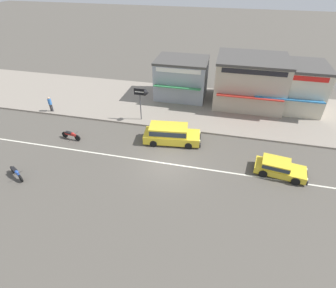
{
  "coord_description": "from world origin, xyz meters",
  "views": [
    {
      "loc": [
        3.56,
        -15.29,
        13.05
      ],
      "look_at": [
        -0.3,
        1.48,
        0.8
      ],
      "focal_mm": 28.0,
      "sensor_mm": 36.0,
      "label": 1
    }
  ],
  "objects": [
    {
      "name": "lane_centre_stripe",
      "position": [
        0.0,
        0.0,
        0.0
      ],
      "size": [
        50.4,
        0.14,
        0.01
      ],
      "primitive_type": "cube",
      "color": "silver",
      "rests_on": "ground"
    },
    {
      "name": "hatchback_yellow_3",
      "position": [
        8.17,
        0.73,
        0.59
      ],
      "size": [
        3.85,
        2.13,
        1.1
      ],
      "color": "yellow",
      "rests_on": "ground"
    },
    {
      "name": "minivan_yellow_2",
      "position": [
        -0.44,
        2.99,
        0.85
      ],
      "size": [
        5.03,
        2.38,
        1.56
      ],
      "color": "yellow",
      "rests_on": "ground"
    },
    {
      "name": "shopfront_corner_warung",
      "position": [
        -1.2,
        12.03,
        2.27
      ],
      "size": [
        5.51,
        5.1,
        4.22
      ],
      "color": "#999EA8",
      "rests_on": "kerb_strip"
    },
    {
      "name": "kerb_strip",
      "position": [
        0.0,
        9.93,
        0.07
      ],
      "size": [
        68.0,
        10.0,
        0.15
      ],
      "primitive_type": "cube",
      "color": "gray",
      "rests_on": "ground"
    },
    {
      "name": "motorcycle_0",
      "position": [
        -10.32,
        -3.93,
        0.42
      ],
      "size": [
        1.76,
        1.08,
        0.8
      ],
      "color": "black",
      "rests_on": "ground"
    },
    {
      "name": "pedestrian_near_clock",
      "position": [
        -13.49,
        5.42,
        1.06
      ],
      "size": [
        0.34,
        0.34,
        1.57
      ],
      "color": "#333338",
      "rests_on": "kerb_strip"
    },
    {
      "name": "motorcycle_1",
      "position": [
        -9.02,
        1.43,
        0.42
      ],
      "size": [
        1.92,
        0.59,
        0.8
      ],
      "color": "black",
      "rests_on": "ground"
    },
    {
      "name": "shopfront_mid_block",
      "position": [
        6.0,
        11.92,
        2.62
      ],
      "size": [
        7.03,
        6.4,
        4.92
      ],
      "color": "#B2A893",
      "rests_on": "kerb_strip"
    },
    {
      "name": "arrow_signboard",
      "position": [
        -3.49,
        5.87,
        2.86
      ],
      "size": [
        1.43,
        0.67,
        3.23
      ],
      "color": "#4C4C51",
      "rests_on": "kerb_strip"
    },
    {
      "name": "shopfront_far_kios",
      "position": [
        9.6,
        11.99,
        2.44
      ],
      "size": [
        7.09,
        5.72,
        4.57
      ],
      "color": "beige",
      "rests_on": "kerb_strip"
    },
    {
      "name": "ground_plane",
      "position": [
        0.0,
        0.0,
        0.0
      ],
      "size": [
        160.0,
        160.0,
        0.0
      ],
      "primitive_type": "plane",
      "color": "#544F47"
    }
  ]
}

